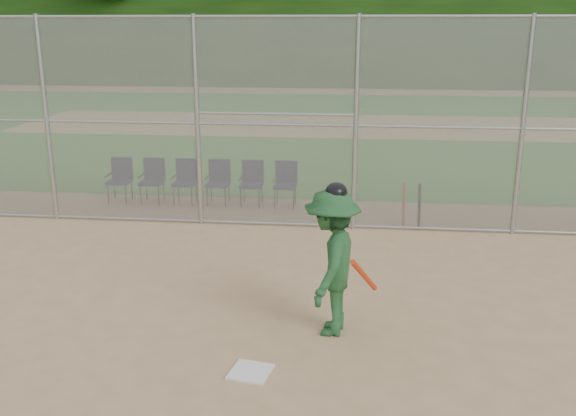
# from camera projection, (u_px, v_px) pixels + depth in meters

# --- Properties ---
(ground) EXTENTS (100.00, 100.00, 0.00)m
(ground) POSITION_uv_depth(u_px,v_px,m) (266.00, 352.00, 7.76)
(ground) COLOR tan
(ground) RESTS_ON ground
(grass_strip) EXTENTS (100.00, 100.00, 0.00)m
(grass_strip) POSITION_uv_depth(u_px,v_px,m) (330.00, 125.00, 24.95)
(grass_strip) COLOR #26631D
(grass_strip) RESTS_ON ground
(dirt_patch_far) EXTENTS (24.00, 24.00, 0.00)m
(dirt_patch_far) POSITION_uv_depth(u_px,v_px,m) (330.00, 125.00, 24.95)
(dirt_patch_far) COLOR tan
(dirt_patch_far) RESTS_ON ground
(backstop_fence) EXTENTS (16.09, 0.09, 4.00)m
(backstop_fence) POSITION_uv_depth(u_px,v_px,m) (302.00, 121.00, 11.96)
(backstop_fence) COLOR gray
(backstop_fence) RESTS_ON ground
(home_plate) EXTENTS (0.52, 0.52, 0.02)m
(home_plate) POSITION_uv_depth(u_px,v_px,m) (251.00, 372.00, 7.31)
(home_plate) COLOR silver
(home_plate) RESTS_ON ground
(batter_at_plate) EXTENTS (1.03, 1.38, 1.98)m
(batter_at_plate) POSITION_uv_depth(u_px,v_px,m) (332.00, 262.00, 8.03)
(batter_at_plate) COLOR #1E4D27
(batter_at_plate) RESTS_ON ground
(spare_bats) EXTENTS (0.36, 0.31, 0.84)m
(spare_bats) POSITION_uv_depth(u_px,v_px,m) (411.00, 205.00, 12.48)
(spare_bats) COLOR #D84C14
(spare_bats) RESTS_ON ground
(chair_0) EXTENTS (0.54, 0.52, 0.96)m
(chair_0) POSITION_uv_depth(u_px,v_px,m) (119.00, 181.00, 14.18)
(chair_0) COLOR #0F0F37
(chair_0) RESTS_ON ground
(chair_1) EXTENTS (0.54, 0.52, 0.96)m
(chair_1) POSITION_uv_depth(u_px,v_px,m) (152.00, 181.00, 14.10)
(chair_1) COLOR #0F0F37
(chair_1) RESTS_ON ground
(chair_2) EXTENTS (0.54, 0.52, 0.96)m
(chair_2) POSITION_uv_depth(u_px,v_px,m) (185.00, 182.00, 14.03)
(chair_2) COLOR #0F0F37
(chair_2) RESTS_ON ground
(chair_3) EXTENTS (0.54, 0.52, 0.96)m
(chair_3) POSITION_uv_depth(u_px,v_px,m) (218.00, 183.00, 13.95)
(chair_3) COLOR #0F0F37
(chair_3) RESTS_ON ground
(chair_4) EXTENTS (0.54, 0.52, 0.96)m
(chair_4) POSITION_uv_depth(u_px,v_px,m) (251.00, 184.00, 13.88)
(chair_4) COLOR #0F0F37
(chair_4) RESTS_ON ground
(chair_5) EXTENTS (0.54, 0.52, 0.96)m
(chair_5) POSITION_uv_depth(u_px,v_px,m) (285.00, 185.00, 13.80)
(chair_5) COLOR #0F0F37
(chair_5) RESTS_ON ground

